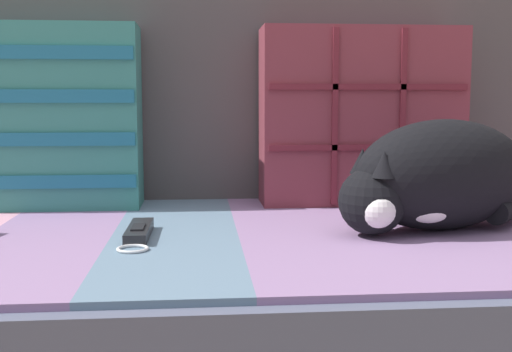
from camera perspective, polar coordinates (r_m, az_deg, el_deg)
couch at (r=1.22m, az=-1.80°, el=-14.00°), size 1.80×0.92×0.41m
sofa_backrest at (r=1.53m, az=-2.74°, el=7.89°), size 1.77×0.14×0.51m
throw_pillow_quilted at (r=1.43m, az=9.29°, el=5.26°), size 0.44×0.14×0.38m
throw_pillow_striped at (r=1.42m, az=-18.22°, el=5.01°), size 0.39×0.14×0.38m
sleeping_cat at (r=1.15m, az=15.70°, el=-0.23°), size 0.40×0.28×0.19m
game_remote_near at (r=1.08m, az=-10.38°, el=-4.96°), size 0.05×0.20×0.02m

